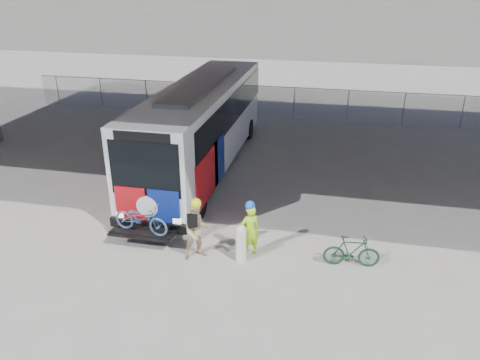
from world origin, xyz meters
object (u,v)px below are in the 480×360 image
(bollard, at_px, (241,242))
(cyclist_hivis, at_px, (250,229))
(bike_parked, at_px, (352,251))
(bus, at_px, (202,120))
(cyclist_tan, at_px, (197,230))

(bollard, xyz_separation_m, cyclist_hivis, (0.18, 0.41, 0.22))
(bollard, height_order, cyclist_hivis, cyclist_hivis)
(bollard, bearing_deg, bike_parked, 7.48)
(bus, xyz_separation_m, bike_parked, (6.26, -6.32, -1.63))
(cyclist_hivis, xyz_separation_m, cyclist_tan, (-1.46, -0.49, 0.06))
(bus, xyz_separation_m, bollard, (3.12, -6.73, -1.48))
(bollard, xyz_separation_m, cyclist_tan, (-1.28, -0.08, 0.28))
(bus, distance_m, bike_parked, 9.04)
(bollard, distance_m, cyclist_tan, 1.32)
(cyclist_tan, bearing_deg, bike_parked, -25.48)
(bollard, relative_size, cyclist_hivis, 0.67)
(bus, relative_size, cyclist_hivis, 7.35)
(cyclist_hivis, xyz_separation_m, bike_parked, (2.96, 0.00, -0.37))
(bus, bearing_deg, bollard, -65.10)
(cyclist_tan, bearing_deg, bus, 73.29)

